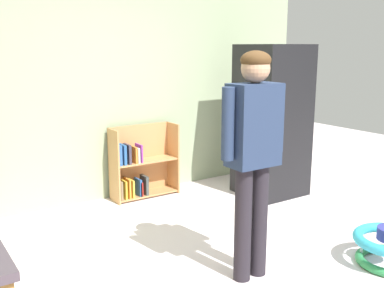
# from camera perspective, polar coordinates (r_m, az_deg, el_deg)

# --- Properties ---
(ground_plane) EXTENTS (12.00, 12.00, 0.00)m
(ground_plane) POSITION_cam_1_polar(r_m,az_deg,el_deg) (3.77, 7.30, -15.65)
(ground_plane) COLOR silver
(ground_plane) RESTS_ON ground
(back_wall) EXTENTS (5.20, 0.06, 2.70)m
(back_wall) POSITION_cam_1_polar(r_m,az_deg,el_deg) (5.33, -9.01, 7.70)
(back_wall) COLOR #9AAC86
(back_wall) RESTS_ON ground
(refrigerator) EXTENTS (0.73, 0.68, 1.78)m
(refrigerator) POSITION_cam_1_polar(r_m,az_deg,el_deg) (5.46, 10.03, 2.90)
(refrigerator) COLOR black
(refrigerator) RESTS_ON ground
(bookshelf) EXTENTS (0.80, 0.28, 0.85)m
(bookshelf) POSITION_cam_1_polar(r_m,az_deg,el_deg) (5.38, -6.69, -2.83)
(bookshelf) COLOR tan
(bookshelf) RESTS_ON ground
(standing_person) EXTENTS (0.57, 0.22, 1.73)m
(standing_person) POSITION_cam_1_polar(r_m,az_deg,el_deg) (3.34, 7.74, -0.16)
(standing_person) COLOR #252027
(standing_person) RESTS_ON ground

